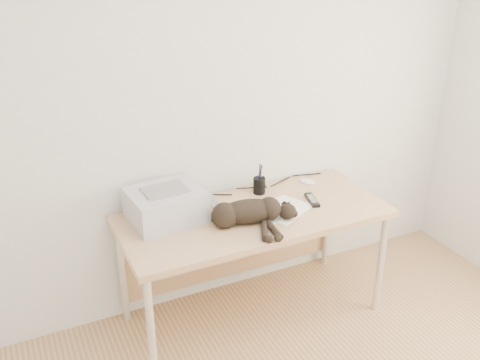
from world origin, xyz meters
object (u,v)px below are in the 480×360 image
desk (248,226)px  cat (245,213)px  mug (188,205)px  printer (166,205)px  pen_cup (259,185)px  mouse (307,180)px

desk → cat: cat is taller
mug → printer: bearing=-169.9°
pen_cup → printer: bearing=-173.5°
printer → pen_cup: bearing=6.5°
cat → mouse: 0.70m
printer → desk: bearing=-7.6°
mug → mouse: bearing=3.6°
mug → desk: bearing=-14.6°
mug → pen_cup: size_ratio=0.52×
cat → mug: 0.37m
cat → mouse: (0.61, 0.33, -0.05)m
printer → mouse: (1.00, 0.08, -0.08)m
cat → desk: bearing=73.6°
pen_cup → mouse: size_ratio=1.74×
mug → cat: bearing=-47.9°
printer → mug: bearing=10.1°
cat → mug: cat is taller
cat → mouse: bearing=41.3°
desk → mug: mug is taller
desk → mouse: size_ratio=14.16×
printer → mug: 0.15m
desk → pen_cup: pen_cup is taller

